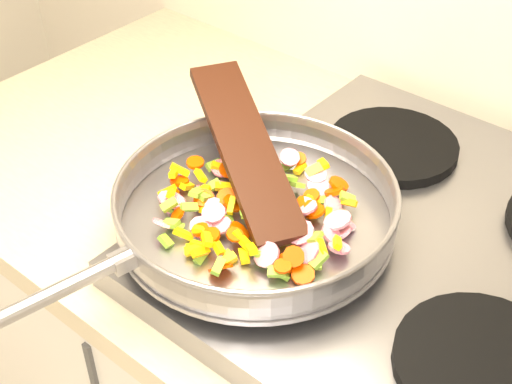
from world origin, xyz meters
The scene contains 7 objects.
cooktop centered at (-0.70, 1.67, 0.92)m, with size 0.60×0.60×0.04m, color #939399.
grate_fl centered at (-0.84, 1.52, 0.95)m, with size 0.19×0.19×0.02m, color black.
grate_fr centered at (-0.56, 1.52, 0.95)m, with size 0.19×0.19×0.02m, color black.
grate_bl centered at (-0.84, 1.81, 0.95)m, with size 0.19×0.19×0.02m, color black.
saute_pan centered at (-0.88, 1.54, 0.99)m, with size 0.39×0.55×0.05m.
vegetable_heap centered at (-0.88, 1.54, 0.98)m, with size 0.27×0.26×0.05m.
wooden_spatula centered at (-0.93, 1.58, 1.02)m, with size 0.30×0.07×0.01m, color black.
Camera 1 is at (-0.44, 1.02, 1.55)m, focal length 50.00 mm.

